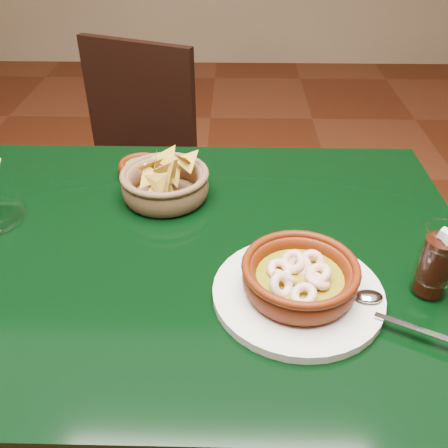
{
  "coord_description": "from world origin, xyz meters",
  "views": [
    {
      "loc": [
        0.16,
        -0.73,
        1.31
      ],
      "look_at": [
        0.14,
        -0.02,
        0.81
      ],
      "focal_mm": 40.0,
      "sensor_mm": 36.0,
      "label": 1
    }
  ],
  "objects_px": {
    "dining_chair": "(127,175)",
    "cola_drink": "(437,262)",
    "dining_table": "(153,283)",
    "shrimp_plate": "(299,281)",
    "chip_basket": "(165,184)"
  },
  "relations": [
    {
      "from": "chip_basket",
      "to": "dining_table",
      "type": "bearing_deg",
      "value": -94.71
    },
    {
      "from": "chip_basket",
      "to": "cola_drink",
      "type": "relative_size",
      "value": 1.47
    },
    {
      "from": "dining_table",
      "to": "shrimp_plate",
      "type": "distance_m",
      "value": 0.32
    },
    {
      "from": "dining_chair",
      "to": "shrimp_plate",
      "type": "distance_m",
      "value": 1.0
    },
    {
      "from": "dining_table",
      "to": "chip_basket",
      "type": "bearing_deg",
      "value": 85.29
    },
    {
      "from": "shrimp_plate",
      "to": "cola_drink",
      "type": "relative_size",
      "value": 2.42
    },
    {
      "from": "shrimp_plate",
      "to": "cola_drink",
      "type": "xyz_separation_m",
      "value": [
        0.21,
        0.02,
        0.03
      ]
    },
    {
      "from": "dining_table",
      "to": "shrimp_plate",
      "type": "xyz_separation_m",
      "value": [
        0.26,
        -0.14,
        0.13
      ]
    },
    {
      "from": "dining_chair",
      "to": "cola_drink",
      "type": "height_order",
      "value": "dining_chair"
    },
    {
      "from": "dining_table",
      "to": "chip_basket",
      "type": "distance_m",
      "value": 0.21
    },
    {
      "from": "dining_chair",
      "to": "shrimp_plate",
      "type": "height_order",
      "value": "dining_chair"
    },
    {
      "from": "dining_table",
      "to": "cola_drink",
      "type": "bearing_deg",
      "value": -14.06
    },
    {
      "from": "dining_table",
      "to": "chip_basket",
      "type": "height_order",
      "value": "chip_basket"
    },
    {
      "from": "dining_chair",
      "to": "chip_basket",
      "type": "distance_m",
      "value": 0.65
    },
    {
      "from": "dining_table",
      "to": "shrimp_plate",
      "type": "bearing_deg",
      "value": -27.66
    }
  ]
}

